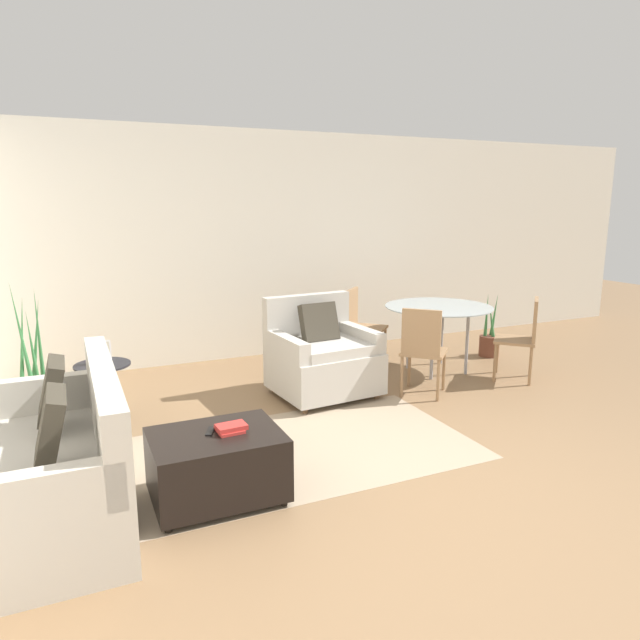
{
  "coord_description": "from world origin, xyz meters",
  "views": [
    {
      "loc": [
        -2.24,
        -3.01,
        1.91
      ],
      "look_at": [
        0.05,
        2.05,
        0.75
      ],
      "focal_mm": 32.0,
      "sensor_mm": 36.0,
      "label": 1
    }
  ],
  "objects": [
    {
      "name": "ground_plane",
      "position": [
        0.0,
        0.0,
        0.0
      ],
      "size": [
        20.0,
        20.0,
        0.0
      ],
      "primitive_type": "plane",
      "color": "brown"
    },
    {
      "name": "wall_back",
      "position": [
        0.0,
        3.7,
        1.38
      ],
      "size": [
        12.0,
        0.06,
        2.75
      ],
      "color": "silver",
      "rests_on": "ground_plane"
    },
    {
      "name": "area_rug",
      "position": [
        -0.7,
        0.86,
        0.0
      ],
      "size": [
        2.77,
        1.57,
        0.01
      ],
      "color": "gray",
      "rests_on": "ground_plane"
    },
    {
      "name": "couch",
      "position": [
        -2.41,
        0.6,
        0.31
      ],
      "size": [
        0.94,
        1.74,
        0.92
      ],
      "color": "#B2ADA3",
      "rests_on": "ground_plane"
    },
    {
      "name": "armchair",
      "position": [
        0.04,
        1.98,
        0.38
      ],
      "size": [
        1.02,
        0.92,
        0.97
      ],
      "color": "#B2ADA3",
      "rests_on": "ground_plane"
    },
    {
      "name": "ottoman",
      "position": [
        -1.44,
        0.38,
        0.24
      ],
      "size": [
        0.83,
        0.62,
        0.45
      ],
      "color": "black",
      "rests_on": "ground_plane"
    },
    {
      "name": "book_stack",
      "position": [
        -1.34,
        0.38,
        0.47
      ],
      "size": [
        0.2,
        0.18,
        0.05
      ],
      "color": "#B72D28",
      "rests_on": "ottoman"
    },
    {
      "name": "tv_remote_primary",
      "position": [
        -1.46,
        0.43,
        0.45
      ],
      "size": [
        0.1,
        0.15,
        0.01
      ],
      "color": "black",
      "rests_on": "ottoman"
    },
    {
      "name": "potted_plant",
      "position": [
        -2.53,
        1.99,
        0.27
      ],
      "size": [
        0.36,
        0.36,
        1.3
      ],
      "color": "#333338",
      "rests_on": "ground_plane"
    },
    {
      "name": "side_table",
      "position": [
        -2.0,
        2.02,
        0.39
      ],
      "size": [
        0.47,
        0.47,
        0.55
      ],
      "color": "black",
      "rests_on": "ground_plane"
    },
    {
      "name": "picture_frame",
      "position": [
        -2.0,
        2.02,
        0.65
      ],
      "size": [
        0.16,
        0.07,
        0.2
      ],
      "color": "silver",
      "rests_on": "side_table"
    },
    {
      "name": "dining_table",
      "position": [
        1.57,
        2.17,
        0.68
      ],
      "size": [
        1.2,
        1.2,
        0.76
      ],
      "color": "#99A8AD",
      "rests_on": "ground_plane"
    },
    {
      "name": "dining_chair_near_left",
      "position": [
        0.92,
        1.52,
        0.52
      ],
      "size": [
        0.59,
        0.59,
        0.9
      ],
      "color": "#93704C",
      "rests_on": "ground_plane"
    },
    {
      "name": "dining_chair_near_right",
      "position": [
        2.22,
        1.52,
        0.52
      ],
      "size": [
        0.59,
        0.59,
        0.9
      ],
      "color": "#93704C",
      "rests_on": "ground_plane"
    },
    {
      "name": "dining_chair_far_left",
      "position": [
        0.92,
        2.82,
        0.52
      ],
      "size": [
        0.59,
        0.59,
        0.9
      ],
      "color": "#93704C",
      "rests_on": "ground_plane"
    },
    {
      "name": "potted_plant_small",
      "position": [
        2.56,
        2.44,
        0.19
      ],
      "size": [
        0.25,
        0.25,
        0.79
      ],
      "color": "brown",
      "rests_on": "ground_plane"
    }
  ]
}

